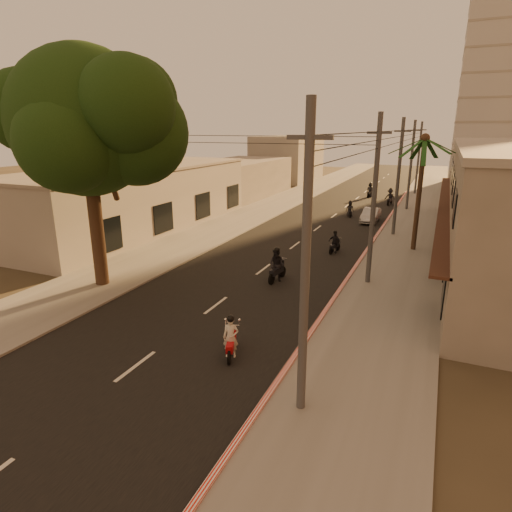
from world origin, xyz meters
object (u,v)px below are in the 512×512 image
object	(u,v)px
scooter_far_a	(350,209)
scooter_far_b	(390,197)
broadleaf_tree	(93,123)
scooter_mid_a	(277,266)
palm_tree	(424,145)
parked_car	(371,215)
scooter_mid_b	(335,242)
scooter_red	(231,338)
scooter_far_c	(370,191)

from	to	relation	value
scooter_far_a	scooter_far_b	xyz separation A→B (m)	(2.72, 8.38, 0.14)
broadleaf_tree	scooter_far_a	bearing A→B (deg)	71.32
broadleaf_tree	scooter_mid_a	distance (m)	11.86
broadleaf_tree	scooter_far_a	xyz separation A→B (m)	(8.09, 23.93, -7.75)
scooter_far_b	scooter_far_a	bearing A→B (deg)	-99.67
palm_tree	parked_car	world-z (taller)	palm_tree
scooter_mid_b	scooter_far_a	size ratio (longest dim) A/B	1.01
broadleaf_tree	parked_car	world-z (taller)	broadleaf_tree
scooter_red	scooter_mid_a	distance (m)	8.50
broadleaf_tree	scooter_far_c	bearing A→B (deg)	78.00
scooter_far_b	palm_tree	bearing A→B (deg)	-70.02
scooter_far_c	scooter_far_b	bearing A→B (deg)	-48.89
parked_car	scooter_red	bearing A→B (deg)	-91.54
scooter_far_b	scooter_far_c	bearing A→B (deg)	130.12
scooter_mid_b	scooter_red	bearing A→B (deg)	-79.18
scooter_mid_a	scooter_far_a	bearing A→B (deg)	95.67
broadleaf_tree	scooter_far_a	size ratio (longest dim) A/B	7.61
scooter_mid_a	scooter_far_c	xyz separation A→B (m)	(-0.20, 32.79, -0.07)
parked_car	scooter_far_c	size ratio (longest dim) A/B	2.07
scooter_far_a	scooter_far_c	bearing A→B (deg)	74.00
scooter_mid_b	palm_tree	bearing A→B (deg)	40.34
scooter_red	scooter_mid_a	size ratio (longest dim) A/B	0.84
broadleaf_tree	parked_car	size ratio (longest dim) A/B	3.15
scooter_far_c	scooter_far_a	bearing A→B (deg)	-79.71
scooter_red	scooter_mid_b	xyz separation A→B (m)	(0.23, 15.29, -0.04)
scooter_red	parked_car	world-z (taller)	scooter_red
scooter_red	parked_car	xyz separation A→B (m)	(0.88, 26.44, -0.13)
scooter_mid_a	scooter_red	bearing A→B (deg)	-74.98
palm_tree	scooter_far_a	size ratio (longest dim) A/B	5.16
scooter_red	scooter_mid_b	bearing A→B (deg)	69.36
scooter_far_b	broadleaf_tree	bearing A→B (deg)	-100.16
scooter_red	scooter_far_c	size ratio (longest dim) A/B	0.91
scooter_far_a	parked_car	size ratio (longest dim) A/B	0.41
scooter_mid_a	scooter_far_a	distance (m)	19.67
palm_tree	scooter_far_c	world-z (taller)	palm_tree
palm_tree	scooter_far_c	size ratio (longest dim) A/B	4.42
scooter_far_a	scooter_far_b	distance (m)	8.81
scooter_mid_b	scooter_far_b	xyz separation A→B (m)	(1.14, 21.14, 0.15)
scooter_red	parked_car	distance (m)	26.45
scooter_far_c	parked_car	bearing A→B (deg)	-71.21
parked_car	scooter_mid_a	bearing A→B (deg)	-96.75
palm_tree	scooter_far_c	xyz separation A→B (m)	(-6.74, 23.20, -6.32)
scooter_mid_a	scooter_far_c	distance (m)	32.79
broadleaf_tree	scooter_far_b	world-z (taller)	broadleaf_tree
parked_car	broadleaf_tree	bearing A→B (deg)	-114.46
scooter_mid_a	scooter_far_a	xyz separation A→B (m)	(0.02, 19.67, -0.17)
scooter_mid_a	parked_car	xyz separation A→B (m)	(2.26, 18.05, -0.26)
broadleaf_tree	scooter_mid_a	world-z (taller)	broadleaf_tree
scooter_far_a	scooter_far_b	size ratio (longest dim) A/B	0.83
scooter_mid_b	scooter_far_b	world-z (taller)	scooter_far_b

